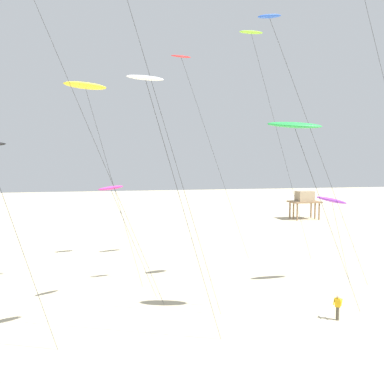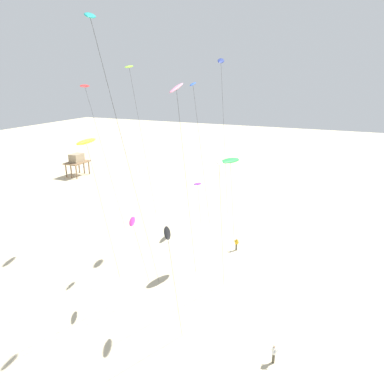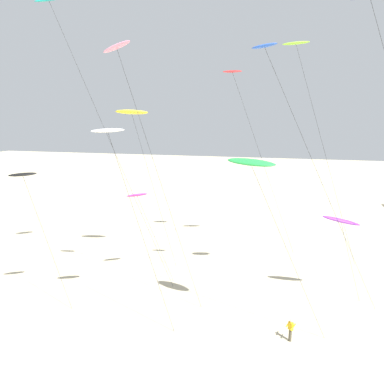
{
  "view_description": "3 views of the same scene",
  "coord_description": "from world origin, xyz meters",
  "px_view_note": "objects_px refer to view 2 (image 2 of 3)",
  "views": [
    {
      "loc": [
        -6.37,
        -16.97,
        10.33
      ],
      "look_at": [
        0.74,
        14.68,
        7.93
      ],
      "focal_mm": 38.08,
      "sensor_mm": 36.0,
      "label": 1
    },
    {
      "loc": [
        -32.14,
        -5.27,
        21.55
      ],
      "look_at": [
        3.27,
        10.2,
        9.05
      ],
      "focal_mm": 33.42,
      "sensor_mm": 36.0,
      "label": 2
    },
    {
      "loc": [
        7.76,
        -16.85,
        15.36
      ],
      "look_at": [
        0.39,
        9.88,
        9.62
      ],
      "focal_mm": 32.55,
      "sensor_mm": 36.0,
      "label": 3
    }
  ],
  "objects_px": {
    "kite_pink": "(177,93)",
    "kite_yellow": "(86,142)",
    "kite_navy": "(221,64)",
    "kite_magenta": "(132,222)",
    "kite_red": "(86,90)",
    "kite_purple": "(198,184)",
    "kite_teal": "(92,25)",
    "kite_flyer_middle": "(236,244)",
    "kite_lime": "(130,69)",
    "stilt_house": "(77,160)",
    "kite_flyer_nearest": "(274,353)",
    "kite_green": "(230,161)",
    "kite_blue": "(194,90)",
    "kite_black": "(167,235)",
    "kite_white": "(219,164)"
  },
  "relations": [
    {
      "from": "kite_lime",
      "to": "stilt_house",
      "type": "distance_m",
      "value": 40.82
    },
    {
      "from": "kite_blue",
      "to": "kite_black",
      "type": "bearing_deg",
      "value": -162.19
    },
    {
      "from": "kite_pink",
      "to": "kite_teal",
      "type": "xyz_separation_m",
      "value": [
        -7.17,
        2.41,
        4.4
      ]
    },
    {
      "from": "kite_green",
      "to": "kite_yellow",
      "type": "bearing_deg",
      "value": 144.38
    },
    {
      "from": "kite_teal",
      "to": "stilt_house",
      "type": "bearing_deg",
      "value": 43.62
    },
    {
      "from": "kite_yellow",
      "to": "kite_magenta",
      "type": "bearing_deg",
      "value": -61.08
    },
    {
      "from": "kite_blue",
      "to": "kite_white",
      "type": "bearing_deg",
      "value": -146.16
    },
    {
      "from": "kite_lime",
      "to": "kite_flyer_middle",
      "type": "bearing_deg",
      "value": -87.83
    },
    {
      "from": "kite_yellow",
      "to": "kite_blue",
      "type": "distance_m",
      "value": 14.64
    },
    {
      "from": "kite_red",
      "to": "kite_flyer_middle",
      "type": "distance_m",
      "value": 26.2
    },
    {
      "from": "kite_magenta",
      "to": "kite_flyer_nearest",
      "type": "distance_m",
      "value": 16.67
    },
    {
      "from": "kite_red",
      "to": "kite_lime",
      "type": "bearing_deg",
      "value": -15.53
    },
    {
      "from": "kite_blue",
      "to": "stilt_house",
      "type": "height_order",
      "value": "kite_blue"
    },
    {
      "from": "kite_yellow",
      "to": "kite_lime",
      "type": "height_order",
      "value": "kite_lime"
    },
    {
      "from": "kite_green",
      "to": "kite_magenta",
      "type": "distance_m",
      "value": 13.29
    },
    {
      "from": "kite_pink",
      "to": "kite_red",
      "type": "xyz_separation_m",
      "value": [
        6.37,
        14.58,
        -0.17
      ]
    },
    {
      "from": "kite_magenta",
      "to": "kite_red",
      "type": "distance_m",
      "value": 17.1
    },
    {
      "from": "kite_magenta",
      "to": "kite_red",
      "type": "height_order",
      "value": "kite_red"
    },
    {
      "from": "kite_green",
      "to": "kite_purple",
      "type": "distance_m",
      "value": 11.15
    },
    {
      "from": "kite_teal",
      "to": "kite_navy",
      "type": "bearing_deg",
      "value": -0.42
    },
    {
      "from": "kite_yellow",
      "to": "kite_purple",
      "type": "height_order",
      "value": "kite_yellow"
    },
    {
      "from": "kite_teal",
      "to": "kite_flyer_middle",
      "type": "height_order",
      "value": "kite_teal"
    },
    {
      "from": "kite_purple",
      "to": "kite_teal",
      "type": "height_order",
      "value": "kite_teal"
    },
    {
      "from": "kite_purple",
      "to": "kite_magenta",
      "type": "bearing_deg",
      "value": -177.45
    },
    {
      "from": "kite_red",
      "to": "kite_teal",
      "type": "height_order",
      "value": "kite_teal"
    },
    {
      "from": "kite_pink",
      "to": "kite_blue",
      "type": "distance_m",
      "value": 11.18
    },
    {
      "from": "kite_magenta",
      "to": "kite_teal",
      "type": "distance_m",
      "value": 17.56
    },
    {
      "from": "kite_navy",
      "to": "kite_magenta",
      "type": "height_order",
      "value": "kite_navy"
    },
    {
      "from": "kite_pink",
      "to": "kite_teal",
      "type": "distance_m",
      "value": 8.75
    },
    {
      "from": "kite_pink",
      "to": "kite_yellow",
      "type": "bearing_deg",
      "value": 109.09
    },
    {
      "from": "kite_navy",
      "to": "kite_red",
      "type": "distance_m",
      "value": 16.73
    },
    {
      "from": "kite_flyer_middle",
      "to": "kite_red",
      "type": "bearing_deg",
      "value": 113.12
    },
    {
      "from": "kite_pink",
      "to": "kite_red",
      "type": "relative_size",
      "value": 1.02
    },
    {
      "from": "kite_green",
      "to": "stilt_house",
      "type": "height_order",
      "value": "kite_green"
    },
    {
      "from": "stilt_house",
      "to": "kite_black",
      "type": "bearing_deg",
      "value": -132.97
    },
    {
      "from": "kite_magenta",
      "to": "stilt_house",
      "type": "relative_size",
      "value": 1.64
    },
    {
      "from": "kite_yellow",
      "to": "kite_black",
      "type": "bearing_deg",
      "value": -114.18
    },
    {
      "from": "kite_teal",
      "to": "stilt_house",
      "type": "distance_m",
      "value": 61.06
    },
    {
      "from": "kite_red",
      "to": "kite_green",
      "type": "bearing_deg",
      "value": -76.71
    },
    {
      "from": "kite_white",
      "to": "kite_navy",
      "type": "relative_size",
      "value": 0.62
    },
    {
      "from": "kite_navy",
      "to": "kite_flyer_nearest",
      "type": "relative_size",
      "value": 14.34
    },
    {
      "from": "kite_navy",
      "to": "kite_yellow",
      "type": "relative_size",
      "value": 1.45
    },
    {
      "from": "kite_yellow",
      "to": "kite_magenta",
      "type": "relative_size",
      "value": 1.89
    },
    {
      "from": "kite_black",
      "to": "kite_blue",
      "type": "bearing_deg",
      "value": 17.81
    },
    {
      "from": "kite_green",
      "to": "kite_yellow",
      "type": "relative_size",
      "value": 0.79
    },
    {
      "from": "kite_green",
      "to": "stilt_house",
      "type": "xyz_separation_m",
      "value": [
        24.14,
        43.57,
        -8.88
      ]
    },
    {
      "from": "kite_flyer_middle",
      "to": "stilt_house",
      "type": "bearing_deg",
      "value": 64.41
    },
    {
      "from": "kite_red",
      "to": "kite_pink",
      "type": "bearing_deg",
      "value": -113.61
    },
    {
      "from": "kite_teal",
      "to": "kite_flyer_middle",
      "type": "relative_size",
      "value": 15.36
    },
    {
      "from": "kite_yellow",
      "to": "kite_lime",
      "type": "distance_m",
      "value": 17.48
    }
  ]
}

